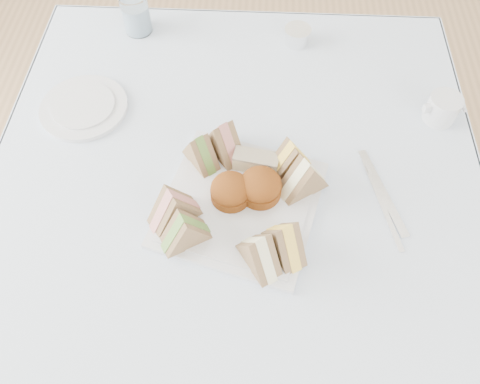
{
  "coord_description": "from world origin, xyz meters",
  "views": [
    {
      "loc": [
        0.04,
        -0.56,
        1.54
      ],
      "look_at": [
        0.01,
        -0.09,
        0.8
      ],
      "focal_mm": 35.0,
      "sensor_mm": 36.0,
      "label": 1
    }
  ],
  "objects_px": {
    "table": "(237,247)",
    "creamer_jug": "(442,109)",
    "serving_plate": "(240,204)",
    "water_glass": "(136,14)"
  },
  "relations": [
    {
      "from": "serving_plate",
      "to": "creamer_jug",
      "type": "bearing_deg",
      "value": 45.37
    },
    {
      "from": "serving_plate",
      "to": "creamer_jug",
      "type": "relative_size",
      "value": 4.13
    },
    {
      "from": "table",
      "to": "serving_plate",
      "type": "relative_size",
      "value": 3.11
    },
    {
      "from": "serving_plate",
      "to": "water_glass",
      "type": "height_order",
      "value": "water_glass"
    },
    {
      "from": "table",
      "to": "creamer_jug",
      "type": "height_order",
      "value": "creamer_jug"
    },
    {
      "from": "creamer_jug",
      "to": "serving_plate",
      "type": "bearing_deg",
      "value": -167.41
    },
    {
      "from": "serving_plate",
      "to": "creamer_jug",
      "type": "distance_m",
      "value": 0.5
    },
    {
      "from": "table",
      "to": "creamer_jug",
      "type": "distance_m",
      "value": 0.62
    },
    {
      "from": "water_glass",
      "to": "table",
      "type": "bearing_deg",
      "value": -57.28
    },
    {
      "from": "table",
      "to": "creamer_jug",
      "type": "relative_size",
      "value": 12.82
    }
  ]
}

